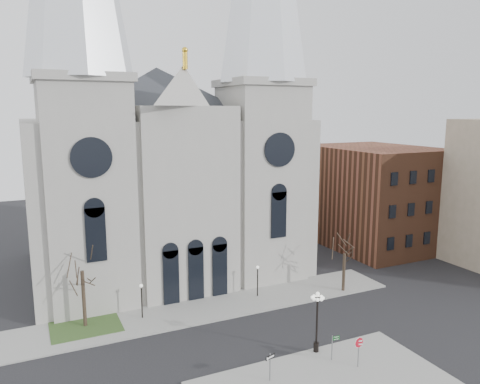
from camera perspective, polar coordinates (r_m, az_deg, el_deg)
name	(u,v)px	position (r m, az deg, el deg)	size (l,w,h in m)	color
ground	(257,364)	(37.97, 2.03, -20.27)	(160.00, 160.00, 0.00)	black
sidewalk_far	(205,309)	(46.91, -4.30, -14.00)	(40.00, 6.00, 0.14)	gray
grass_patch	(85,326)	(45.50, -18.32, -15.28)	(6.00, 5.00, 0.18)	#354E21
cathedral	(165,115)	(54.12, -9.11, 9.19)	(33.00, 26.66, 54.00)	#A4A299
bg_building_brick	(374,196)	(69.22, 15.98, -0.47)	(14.00, 18.00, 14.00)	brown
tree_left	(82,267)	(43.49, -18.72, -8.70)	(3.20, 3.20, 7.50)	black
tree_right	(345,251)	(50.72, 12.64, -7.05)	(3.20, 3.20, 6.00)	black
ped_lamp_left	(142,295)	(44.89, -11.91, -12.21)	(0.32, 0.32, 3.26)	black
ped_lamp_right	(258,276)	(48.75, 2.15, -10.16)	(0.32, 0.32, 3.26)	black
stop_sign	(359,345)	(37.64, 14.28, -17.67)	(0.82, 0.29, 2.39)	slate
globe_lamp	(317,314)	(38.42, 9.38, -14.49)	(1.25, 1.25, 5.02)	black
one_way_sign	(270,362)	(35.20, 3.68, -20.00)	(0.88, 0.30, 2.07)	slate
street_name_sign	(333,345)	(38.37, 11.28, -17.84)	(0.64, 0.15, 2.00)	slate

